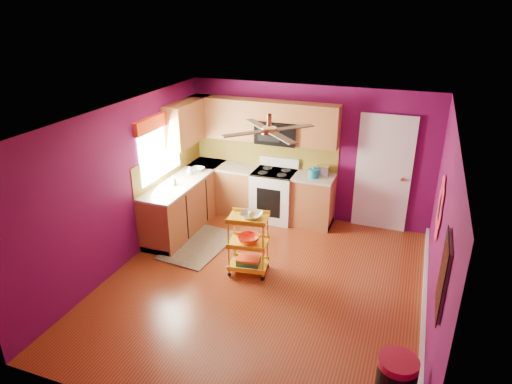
% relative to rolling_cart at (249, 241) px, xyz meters
% --- Properties ---
extents(ground, '(5.00, 5.00, 0.00)m').
position_rel_rolling_cart_xyz_m(ground, '(0.32, -0.27, -0.54)').
color(ground, maroon).
rests_on(ground, ground).
extents(room_envelope, '(4.54, 5.04, 2.52)m').
position_rel_rolling_cart_xyz_m(room_envelope, '(0.35, -0.27, 1.10)').
color(room_envelope, '#5F0A46').
rests_on(room_envelope, ground).
extents(lower_cabinets, '(2.81, 2.31, 0.94)m').
position_rel_rolling_cart_xyz_m(lower_cabinets, '(-1.02, 1.55, -0.10)').
color(lower_cabinets, brown).
rests_on(lower_cabinets, ground).
extents(electric_range, '(0.76, 0.66, 1.13)m').
position_rel_rolling_cart_xyz_m(electric_range, '(-0.23, 1.91, -0.05)').
color(electric_range, white).
rests_on(electric_range, ground).
extents(upper_cabinetry, '(2.80, 2.30, 1.26)m').
position_rel_rolling_cart_xyz_m(upper_cabinetry, '(-0.92, 1.91, 1.26)').
color(upper_cabinetry, brown).
rests_on(upper_cabinetry, ground).
extents(left_window, '(0.08, 1.35, 1.08)m').
position_rel_rolling_cart_xyz_m(left_window, '(-1.90, 0.78, 1.20)').
color(left_window, white).
rests_on(left_window, ground).
extents(panel_door, '(0.95, 0.11, 2.15)m').
position_rel_rolling_cart_xyz_m(panel_door, '(1.67, 2.20, 0.49)').
color(panel_door, white).
rests_on(panel_door, ground).
extents(right_wall_art, '(0.04, 2.74, 1.04)m').
position_rel_rolling_cart_xyz_m(right_wall_art, '(2.55, -0.60, 0.91)').
color(right_wall_art, black).
rests_on(right_wall_art, ground).
extents(ceiling_fan, '(1.01, 1.01, 0.26)m').
position_rel_rolling_cart_xyz_m(ceiling_fan, '(0.32, -0.07, 1.75)').
color(ceiling_fan, '#BF8C3F').
rests_on(ceiling_fan, ground).
extents(shag_rug, '(0.98, 1.46, 0.02)m').
position_rel_rolling_cart_xyz_m(shag_rug, '(-1.07, 0.45, -0.52)').
color(shag_rug, black).
rests_on(shag_rug, ground).
extents(rolling_cart, '(0.63, 0.50, 1.04)m').
position_rel_rolling_cart_xyz_m(rolling_cart, '(0.00, 0.00, 0.00)').
color(rolling_cart, yellow).
rests_on(rolling_cart, ground).
extents(teal_kettle, '(0.18, 0.18, 0.21)m').
position_rel_rolling_cart_xyz_m(teal_kettle, '(0.51, 1.87, 0.49)').
color(teal_kettle, teal).
rests_on(teal_kettle, lower_cabinets).
extents(toaster, '(0.22, 0.15, 0.18)m').
position_rel_rolling_cart_xyz_m(toaster, '(0.64, 2.04, 0.49)').
color(toaster, beige).
rests_on(toaster, lower_cabinets).
extents(soap_bottle_a, '(0.08, 0.08, 0.17)m').
position_rel_rolling_cart_xyz_m(soap_bottle_a, '(-1.64, 0.69, 0.49)').
color(soap_bottle_a, '#EA3F72').
rests_on(soap_bottle_a, lower_cabinets).
extents(soap_bottle_b, '(0.12, 0.12, 0.15)m').
position_rel_rolling_cart_xyz_m(soap_bottle_b, '(-1.62, 1.23, 0.48)').
color(soap_bottle_b, white).
rests_on(soap_bottle_b, lower_cabinets).
extents(counter_dish, '(0.24, 0.24, 0.06)m').
position_rel_rolling_cart_xyz_m(counter_dish, '(-1.57, 1.48, 0.43)').
color(counter_dish, white).
rests_on(counter_dish, lower_cabinets).
extents(counter_cup, '(0.13, 0.13, 0.10)m').
position_rel_rolling_cart_xyz_m(counter_cup, '(-1.68, 0.74, 0.46)').
color(counter_cup, white).
rests_on(counter_cup, lower_cabinets).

